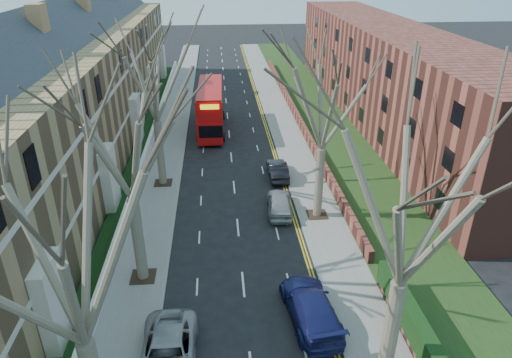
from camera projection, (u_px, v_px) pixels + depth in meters
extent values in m
cube|color=slate|center=(171.00, 135.00, 46.76)|extent=(3.00, 102.00, 0.12)
cube|color=slate|center=(286.00, 132.00, 47.69)|extent=(3.00, 102.00, 0.12)
cube|color=#96764C|center=(60.00, 116.00, 36.83)|extent=(9.00, 78.00, 10.00)
cube|color=#2B2E34|center=(45.00, 40.00, 34.16)|extent=(4.67, 78.00, 4.67)
cube|color=beige|center=(119.00, 132.00, 37.84)|extent=(0.12, 78.00, 0.35)
cube|color=beige|center=(113.00, 91.00, 36.28)|extent=(0.12, 78.00, 0.35)
cube|color=brown|center=(386.00, 73.00, 49.95)|extent=(8.00, 54.00, 10.00)
cube|color=brown|center=(296.00, 115.00, 51.16)|extent=(0.35, 54.00, 0.90)
cube|color=white|center=(143.00, 163.00, 39.25)|extent=(0.30, 78.00, 1.00)
cube|color=#1F3413|center=(329.00, 130.00, 47.99)|extent=(6.00, 102.00, 0.06)
cylinder|color=brown|center=(138.00, 240.00, 25.11)|extent=(0.64, 0.64, 5.07)
cube|color=#2D2116|center=(143.00, 277.00, 26.23)|extent=(1.40, 1.40, 0.05)
cylinder|color=brown|center=(160.00, 153.00, 35.78)|extent=(0.60, 0.60, 5.25)
cube|color=#2D2116|center=(163.00, 183.00, 36.94)|extent=(1.40, 1.40, 0.05)
cylinder|color=brown|center=(390.00, 334.00, 18.81)|extent=(0.64, 0.64, 5.25)
cylinder|color=brown|center=(319.00, 183.00, 31.34)|extent=(0.60, 0.60, 5.07)
cube|color=#2D2116|center=(317.00, 214.00, 32.46)|extent=(1.40, 1.40, 0.05)
cube|color=#B40C0D|center=(211.00, 116.00, 47.88)|extent=(2.69, 10.94, 2.18)
cube|color=#B40C0D|center=(210.00, 97.00, 46.95)|extent=(2.68, 10.40, 1.98)
cube|color=black|center=(211.00, 112.00, 47.68)|extent=(2.69, 10.07, 0.89)
cube|color=black|center=(210.00, 96.00, 46.91)|extent=(2.69, 9.86, 0.89)
imported|color=#99999E|center=(168.00, 355.00, 20.32)|extent=(2.55, 5.45, 1.51)
imported|color=navy|center=(311.00, 307.00, 23.01)|extent=(2.82, 5.74, 1.61)
imported|color=gray|center=(280.00, 203.00, 32.71)|extent=(2.10, 4.48, 1.48)
imported|color=black|center=(278.00, 170.00, 37.86)|extent=(1.50, 4.19, 1.38)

